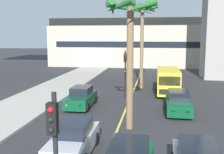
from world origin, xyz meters
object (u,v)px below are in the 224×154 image
Objects in this scene: traffic_light_median_far at (125,68)px; palm_tree_near_median at (130,27)px; car_queue_fourth at (178,103)px; delivery_van at (168,81)px; car_queue_front at (74,139)px; traffic_light_median_near at (55,154)px; palm_tree_mid_median at (142,19)px; car_queue_second at (81,98)px.

palm_tree_near_median reaches higher than traffic_light_median_far.
car_queue_fourth is 6.34m from delivery_van.
delivery_van reaches higher than car_queue_fourth.
car_queue_fourth is 0.98× the size of traffic_light_median_far.
palm_tree_near_median reaches higher than car_queue_fourth.
traffic_light_median_far reaches higher than car_queue_front.
car_queue_front is at bearing -123.80° from car_queue_fourth.
palm_tree_mid_median reaches higher than traffic_light_median_near.
traffic_light_median_near is (-4.01, -13.88, 1.99)m from car_queue_fourth.
delivery_van is at bearing 80.11° from traffic_light_median_near.
car_queue_fourth is 14.58m from traffic_light_median_near.
palm_tree_mid_median is at bearing 76.30° from traffic_light_median_far.
car_queue_front is at bearing -108.77° from delivery_van.
car_queue_front is 0.98× the size of traffic_light_median_near.
car_queue_front is at bearing -77.10° from car_queue_second.
palm_tree_mid_median reaches higher than traffic_light_median_far.
palm_tree_mid_median is (4.20, 8.30, 6.43)m from car_queue_second.
traffic_light_median_near is 0.55× the size of palm_tree_near_median.
traffic_light_median_far is at bearing 90.86° from traffic_light_median_near.
car_queue_second is at bearing -139.55° from delivery_van.
traffic_light_median_near reaches higher than delivery_van.
palm_tree_near_median is at bearing -90.17° from palm_tree_mid_median.
car_queue_front is 1.00× the size of car_queue_second.
car_queue_second is 11.31m from palm_tree_mid_median.
palm_tree_near_median is (-2.64, -10.25, 4.71)m from delivery_van.
traffic_light_median_near is at bearing -95.05° from palm_tree_near_median.
car_queue_fourth is 6.16m from traffic_light_median_far.
traffic_light_median_far is at bearing 98.22° from palm_tree_near_median.
car_queue_second is at bearing 133.06° from palm_tree_near_median.
car_queue_second is at bearing 176.13° from car_queue_fourth.
car_queue_fourth is 11.33m from palm_tree_mid_median.
palm_tree_mid_median is (-2.60, 2.50, 5.86)m from delivery_van.
car_queue_second is 0.54× the size of palm_tree_near_median.
car_queue_fourth is 0.47× the size of palm_tree_mid_median.
palm_tree_near_median is (4.16, -4.46, 5.27)m from car_queue_second.
car_queue_front is 9.63m from car_queue_fourth.
car_queue_front is at bearing -118.79° from palm_tree_near_median.
car_queue_fourth is (7.30, -0.49, 0.00)m from car_queue_second.
traffic_light_median_near is at bearing -106.12° from car_queue_fourth.
car_queue_second is at bearing 102.88° from traffic_light_median_near.
traffic_light_median_near is at bearing -89.14° from traffic_light_median_far.
palm_tree_mid_median reaches higher than car_queue_fourth.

